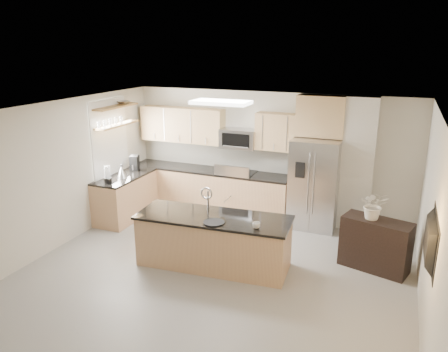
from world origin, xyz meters
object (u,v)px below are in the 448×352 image
at_px(flower_vase, 375,198).
at_px(island, 214,241).
at_px(refrigerator, 315,184).
at_px(microwave, 239,139).
at_px(platter, 214,222).
at_px(coffee_maker, 134,163).
at_px(blender, 108,176).
at_px(cup, 256,225).
at_px(television, 426,240).
at_px(range, 236,193).
at_px(credenza, 375,244).
at_px(kettle, 122,172).
at_px(bowl, 123,102).

bearing_deg(flower_vase, island, -159.50).
relative_size(refrigerator, island, 0.70).
distance_m(microwave, platter, 2.83).
bearing_deg(island, coffee_maker, 142.97).
relative_size(blender, flower_vase, 0.48).
height_order(cup, coffee_maker, coffee_maker).
height_order(cup, television, television).
bearing_deg(flower_vase, range, 153.76).
bearing_deg(island, refrigerator, 57.75).
relative_size(coffee_maker, flower_vase, 0.46).
xyz_separation_m(blender, television, (5.58, -1.51, 0.28)).
xyz_separation_m(island, credenza, (2.46, 0.87, -0.01)).
bearing_deg(platter, microwave, 102.39).
distance_m(microwave, television, 4.79).
height_order(credenza, coffee_maker, coffee_maker).
xyz_separation_m(microwave, flower_vase, (2.85, -1.53, -0.43)).
xyz_separation_m(credenza, blender, (-5.01, -0.19, 0.64)).
bearing_deg(kettle, credenza, -2.35).
relative_size(microwave, platter, 2.30).
height_order(island, television, television).
relative_size(refrigerator, television, 1.65).
bearing_deg(microwave, cup, -64.27).
distance_m(island, flower_vase, 2.65).
distance_m(microwave, coffee_maker, 2.30).
bearing_deg(platter, credenza, 25.55).
distance_m(blender, kettle, 0.40).
height_order(kettle, bowl, bowl).
distance_m(microwave, kettle, 2.50).
relative_size(cup, bowl, 0.37).
bearing_deg(kettle, microwave, 33.51).
xyz_separation_m(range, cup, (1.26, -2.48, 0.44)).
relative_size(island, coffee_maker, 7.93).
bearing_deg(bowl, credenza, -8.17).
bearing_deg(blender, television, -15.15).
height_order(kettle, coffee_maker, coffee_maker).
relative_size(credenza, bowl, 3.31).
height_order(refrigerator, cup, refrigerator).
xyz_separation_m(cup, bowl, (-3.51, 1.81, 1.47)).
relative_size(range, blender, 3.35).
height_order(island, credenza, island).
distance_m(credenza, blender, 5.05).
relative_size(refrigerator, coffee_maker, 5.53).
height_order(platter, bowl, bowl).
bearing_deg(flower_vase, platter, -153.29).
distance_m(refrigerator, bowl, 4.23).
xyz_separation_m(blender, bowl, (-0.18, 0.93, 1.31)).
relative_size(cup, flower_vase, 0.17).
bearing_deg(island, flower_vase, 16.15).
distance_m(island, blender, 2.71).
height_order(platter, blender, blender).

